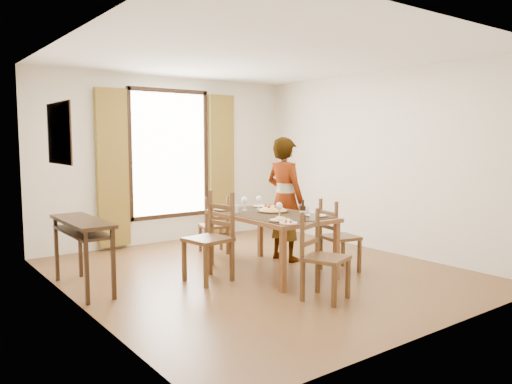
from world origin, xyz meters
TOP-DOWN VIEW (x-y plane):
  - ground at (0.00, 0.00)m, footprint 5.00×5.00m
  - room_shell at (-0.00, 0.13)m, footprint 4.60×5.10m
  - console_table at (-2.03, 0.60)m, footprint 0.38×1.20m
  - dining_table at (0.12, -0.06)m, footprint 0.95×1.63m
  - chair_west at (-0.69, 0.07)m, footprint 0.54×0.54m
  - chair_north at (0.11, 1.25)m, footprint 0.47×0.47m
  - chair_south at (-0.12, -1.25)m, footprint 0.53×0.53m
  - chair_east at (0.83, -0.56)m, footprint 0.48×0.48m
  - man at (0.69, 0.33)m, footprint 0.73×0.57m
  - plate_sw at (-0.17, -0.62)m, footprint 0.27×0.27m
  - plate_se at (0.41, -0.60)m, footprint 0.27×0.27m
  - plate_nw at (-0.20, 0.52)m, footprint 0.27×0.27m
  - plate_ne at (0.40, 0.47)m, footprint 0.27×0.27m
  - pasta_platter at (0.22, 0.01)m, footprint 0.40×0.40m
  - caprese_plate at (-0.20, -0.80)m, footprint 0.20×0.20m
  - wine_glass_a at (0.01, -0.38)m, footprint 0.08×0.08m
  - wine_glass_b at (0.24, 0.33)m, footprint 0.08×0.08m
  - wine_glass_c at (0.01, 0.35)m, footprint 0.08×0.08m
  - tumbler_a at (0.44, -0.38)m, footprint 0.07×0.07m
  - tumbler_b at (-0.20, 0.23)m, footprint 0.07×0.07m
  - tumbler_c at (0.16, -0.80)m, footprint 0.07×0.07m
  - wine_bottle at (0.04, -0.77)m, footprint 0.07×0.07m

SIDE VIEW (x-z plane):
  - ground at x=0.00m, z-range 0.00..0.00m
  - chair_north at x=0.11m, z-range -0.03..0.83m
  - chair_east at x=0.83m, z-range -0.03..0.90m
  - chair_south at x=-0.12m, z-range -0.03..0.91m
  - chair_west at x=-0.69m, z-range -0.04..1.03m
  - console_table at x=-2.03m, z-range 0.28..1.08m
  - dining_table at x=0.12m, z-range 0.31..1.07m
  - caprese_plate at x=-0.20m, z-range 0.76..0.80m
  - plate_sw at x=-0.17m, z-range 0.76..0.81m
  - plate_se at x=0.41m, z-range 0.76..0.81m
  - plate_nw at x=-0.20m, z-range 0.76..0.81m
  - plate_ne at x=0.40m, z-range 0.76..0.81m
  - pasta_platter at x=0.22m, z-range 0.76..0.86m
  - tumbler_a at x=0.44m, z-range 0.76..0.86m
  - tumbler_b at x=-0.20m, z-range 0.76..0.86m
  - tumbler_c at x=0.16m, z-range 0.76..0.86m
  - wine_glass_a at x=0.01m, z-range 0.76..0.94m
  - wine_glass_b at x=0.24m, z-range 0.76..0.94m
  - wine_glass_c at x=0.01m, z-range 0.76..0.94m
  - man at x=0.69m, z-range 0.00..1.72m
  - wine_bottle at x=0.04m, z-range 0.76..1.00m
  - room_shell at x=0.00m, z-range 0.17..2.91m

